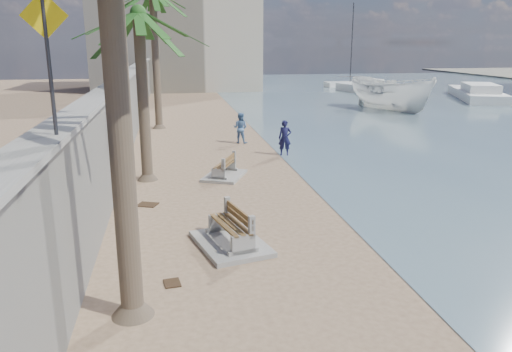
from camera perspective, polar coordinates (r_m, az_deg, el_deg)
ground_plane at (r=9.67m, az=10.53°, el=-17.60°), size 140.00×140.00×0.00m
seawall at (r=27.89m, az=-14.33°, el=7.50°), size 0.45×70.00×3.50m
wall_cap at (r=27.73m, az=-14.57°, el=11.19°), size 0.80×70.00×0.12m
end_building at (r=59.63m, az=-9.20°, el=16.59°), size 18.00×12.00×14.00m
bench_near at (r=13.09m, az=-2.92°, el=-6.26°), size 2.11×2.65×0.97m
bench_far at (r=19.75m, az=-3.66°, el=0.90°), size 2.05×2.38×0.84m
palm_mid at (r=19.20m, az=-13.31°, el=17.46°), size 5.00×5.00×7.09m
pedestrian_sign at (r=9.30m, az=-22.78°, el=13.79°), size 0.78×0.07×2.40m
streetlight at (r=19.76m, az=-16.72°, el=18.69°), size 0.28×0.28×5.12m
person_a at (r=23.52m, az=3.32°, el=4.66°), size 0.77×0.60×1.91m
person_b at (r=26.43m, az=-1.80°, el=5.70°), size 1.08×0.99×1.80m
boat_cruiser at (r=40.92m, az=15.23°, el=9.23°), size 4.05×4.10×3.63m
yacht_near at (r=52.62m, az=23.87°, el=8.49°), size 7.60×12.45×1.50m
yacht_far at (r=55.33m, az=12.14°, el=9.68°), size 3.97×7.69×1.50m
sailboat_west at (r=62.59m, az=10.69°, el=10.33°), size 6.51×2.66×9.77m
debris_c at (r=16.80m, az=-12.28°, el=-3.21°), size 0.77×0.69×0.03m
debris_d at (r=11.45m, az=-9.55°, el=-11.97°), size 0.40×0.48×0.03m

